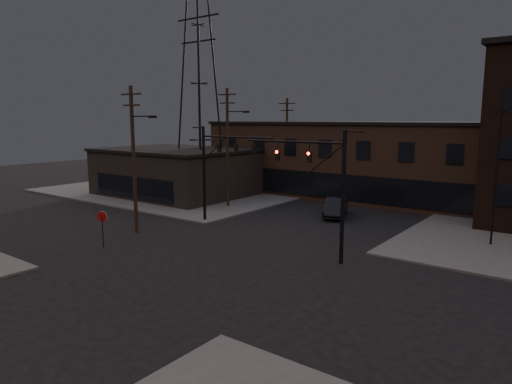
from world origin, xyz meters
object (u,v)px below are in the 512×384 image
traffic_signal_far (215,163)px  stop_sign (102,220)px  car_crossing (336,208)px  parked_car_lot_a (511,214)px  parked_car_lot_b (507,211)px  traffic_signal_near (326,181)px

traffic_signal_far → stop_sign: (-1.28, -9.99, -3.17)m
car_crossing → parked_car_lot_a: bearing=4.3°
stop_sign → traffic_signal_far: bearing=82.7°
stop_sign → parked_car_lot_b: 32.98m
parked_car_lot_a → car_crossing: bearing=117.9°
traffic_signal_near → traffic_signal_far: bearing=163.8°
traffic_signal_far → parked_car_lot_a: traffic_signal_far is taller
traffic_signal_far → traffic_signal_near: bearing=-16.2°
parked_car_lot_a → car_crossing: car_crossing is taller
traffic_signal_near → parked_car_lot_b: size_ratio=1.77×
parked_car_lot_a → car_crossing: size_ratio=0.80×
parked_car_lot_a → parked_car_lot_b: bearing=22.7°
stop_sign → parked_car_lot_a: bearing=49.3°
car_crossing → traffic_signal_far: bearing=-150.4°
traffic_signal_far → stop_sign: traffic_signal_far is taller
car_crossing → stop_sign: bearing=-134.9°
parked_car_lot_b → car_crossing: size_ratio=0.90×
parked_car_lot_b → traffic_signal_near: bearing=164.8°
parked_car_lot_a → stop_sign: bearing=141.9°
traffic_signal_near → parked_car_lot_a: bearing=66.9°
parked_car_lot_a → parked_car_lot_b: size_ratio=0.89×
parked_car_lot_a → car_crossing: 14.33m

